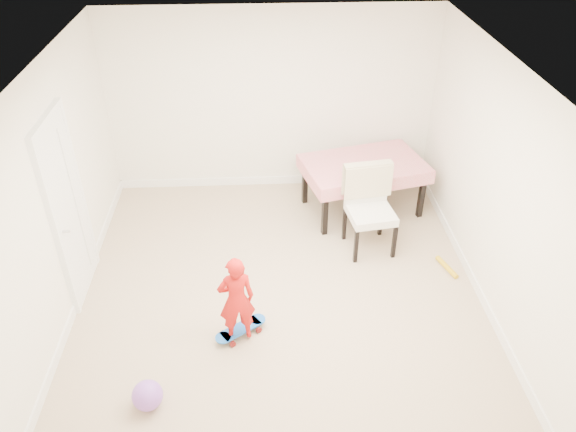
{
  "coord_description": "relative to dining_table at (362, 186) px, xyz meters",
  "views": [
    {
      "loc": [
        -0.17,
        -4.76,
        4.3
      ],
      "look_at": [
        0.1,
        0.2,
        0.95
      ],
      "focal_mm": 35.0,
      "sensor_mm": 36.0,
      "label": 1
    }
  ],
  "objects": [
    {
      "name": "ground",
      "position": [
        -1.2,
        -1.73,
        -0.37
      ],
      "size": [
        5.0,
        5.0,
        0.0
      ],
      "primitive_type": "plane",
      "color": "tan",
      "rests_on": "ground"
    },
    {
      "name": "ceiling",
      "position": [
        -1.2,
        -1.73,
        2.21
      ],
      "size": [
        4.5,
        5.0,
        0.04
      ],
      "primitive_type": "cube",
      "color": "white",
      "rests_on": "wall_back"
    },
    {
      "name": "wall_back",
      "position": [
        -1.2,
        0.75,
        0.93
      ],
      "size": [
        4.5,
        0.04,
        2.6
      ],
      "primitive_type": "cube",
      "color": "white",
      "rests_on": "ground"
    },
    {
      "name": "wall_front",
      "position": [
        -1.2,
        -4.21,
        0.93
      ],
      "size": [
        4.5,
        0.04,
        2.6
      ],
      "primitive_type": "cube",
      "color": "white",
      "rests_on": "ground"
    },
    {
      "name": "wall_left",
      "position": [
        -3.43,
        -1.73,
        0.93
      ],
      "size": [
        0.04,
        5.0,
        2.6
      ],
      "primitive_type": "cube",
      "color": "white",
      "rests_on": "ground"
    },
    {
      "name": "wall_right",
      "position": [
        1.03,
        -1.73,
        0.93
      ],
      "size": [
        0.04,
        5.0,
        2.6
      ],
      "primitive_type": "cube",
      "color": "white",
      "rests_on": "ground"
    },
    {
      "name": "door",
      "position": [
        -3.42,
        -1.43,
        0.66
      ],
      "size": [
        0.11,
        0.94,
        2.11
      ],
      "primitive_type": "cube",
      "color": "white",
      "rests_on": "ground"
    },
    {
      "name": "baseboard_back",
      "position": [
        -1.2,
        0.76,
        -0.31
      ],
      "size": [
        4.5,
        0.02,
        0.12
      ],
      "primitive_type": "cube",
      "color": "white",
      "rests_on": "ground"
    },
    {
      "name": "baseboard_left",
      "position": [
        -3.44,
        -1.73,
        -0.31
      ],
      "size": [
        0.02,
        5.0,
        0.12
      ],
      "primitive_type": "cube",
      "color": "white",
      "rests_on": "ground"
    },
    {
      "name": "baseboard_right",
      "position": [
        1.04,
        -1.73,
        -0.31
      ],
      "size": [
        0.02,
        5.0,
        0.12
      ],
      "primitive_type": "cube",
      "color": "white",
      "rests_on": "ground"
    },
    {
      "name": "dining_table",
      "position": [
        0.0,
        0.0,
        0.0
      ],
      "size": [
        1.76,
        1.34,
        0.74
      ],
      "primitive_type": null,
      "rotation": [
        0.0,
        0.0,
        0.25
      ],
      "color": "#B51009",
      "rests_on": "ground"
    },
    {
      "name": "dining_chair",
      "position": [
        -0.05,
        -0.89,
        0.18
      ],
      "size": [
        0.68,
        0.75,
        1.09
      ],
      "primitive_type": null,
      "rotation": [
        0.0,
        0.0,
        0.15
      ],
      "color": "beige",
      "rests_on": "ground"
    },
    {
      "name": "skateboard",
      "position": [
        -1.63,
        -2.31,
        -0.32
      ],
      "size": [
        0.61,
        0.51,
        0.09
      ],
      "primitive_type": null,
      "rotation": [
        0.0,
        0.0,
        0.6
      ],
      "color": "blue",
      "rests_on": "ground"
    },
    {
      "name": "child",
      "position": [
        -1.65,
        -2.37,
        0.14
      ],
      "size": [
        0.41,
        0.31,
        1.01
      ],
      "primitive_type": "imported",
      "rotation": [
        0.0,
        0.0,
        3.34
      ],
      "color": "red",
      "rests_on": "ground"
    },
    {
      "name": "balloon",
      "position": [
        -2.46,
        -3.15,
        -0.23
      ],
      "size": [
        0.28,
        0.28,
        0.28
      ],
      "primitive_type": "sphere",
      "color": "#9255CD",
      "rests_on": "ground"
    },
    {
      "name": "foam_toy",
      "position": [
        0.82,
        -1.37,
        -0.34
      ],
      "size": [
        0.18,
        0.4,
        0.06
      ],
      "primitive_type": "cylinder",
      "rotation": [
        1.57,
        0.0,
        0.31
      ],
      "color": "gold",
      "rests_on": "ground"
    }
  ]
}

